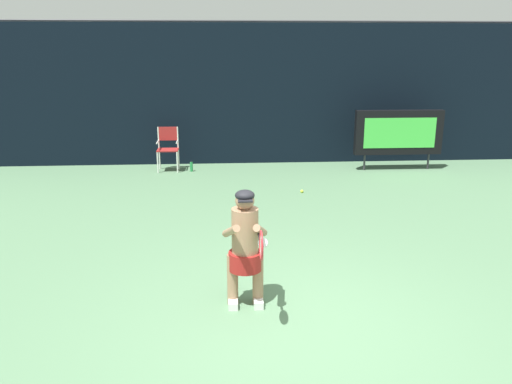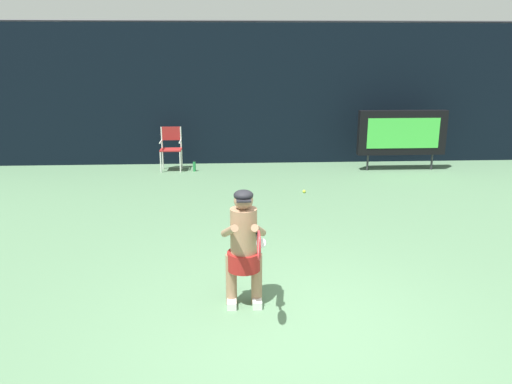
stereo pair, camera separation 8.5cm
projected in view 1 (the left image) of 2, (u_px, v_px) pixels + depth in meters
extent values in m
cube|color=#577E5A|center=(295.00, 329.00, 5.55)|extent=(18.00, 22.00, 0.02)
cube|color=black|center=(251.00, 95.00, 13.23)|extent=(18.00, 0.12, 3.60)
cylinder|color=#38383D|center=(251.00, 21.00, 12.74)|extent=(18.00, 0.05, 0.05)
cube|color=black|center=(399.00, 132.00, 12.66)|extent=(2.20, 0.20, 1.10)
cube|color=#46D248|center=(400.00, 133.00, 12.56)|extent=(1.80, 0.01, 0.75)
cylinder|color=#2D2D33|center=(364.00, 162.00, 12.81)|extent=(0.05, 0.05, 0.40)
cylinder|color=#2D2D33|center=(428.00, 161.00, 12.92)|extent=(0.05, 0.05, 0.40)
cylinder|color=white|center=(158.00, 163.00, 12.49)|extent=(0.04, 0.04, 0.52)
cylinder|color=white|center=(177.00, 162.00, 12.52)|extent=(0.04, 0.04, 0.52)
cylinder|color=white|center=(160.00, 159.00, 12.88)|extent=(0.04, 0.04, 0.52)
cylinder|color=white|center=(179.00, 159.00, 12.91)|extent=(0.04, 0.04, 0.52)
cube|color=maroon|center=(168.00, 150.00, 12.63)|extent=(0.52, 0.44, 0.03)
cylinder|color=white|center=(159.00, 138.00, 12.74)|extent=(0.04, 0.04, 0.56)
cylinder|color=white|center=(178.00, 138.00, 12.77)|extent=(0.04, 0.04, 0.56)
cube|color=maroon|center=(168.00, 134.00, 12.72)|extent=(0.48, 0.02, 0.34)
cylinder|color=white|center=(158.00, 142.00, 12.56)|extent=(0.04, 0.44, 0.04)
cylinder|color=white|center=(177.00, 142.00, 12.59)|extent=(0.04, 0.44, 0.04)
cylinder|color=#268B46|center=(191.00, 167.00, 12.68)|extent=(0.07, 0.07, 0.24)
cylinder|color=black|center=(191.00, 162.00, 12.64)|extent=(0.03, 0.03, 0.03)
cube|color=white|center=(233.00, 302.00, 6.02)|extent=(0.11, 0.26, 0.09)
cube|color=white|center=(258.00, 302.00, 6.04)|extent=(0.11, 0.26, 0.09)
cylinder|color=#A37A5B|center=(233.00, 280.00, 6.00)|extent=(0.13, 0.13, 0.63)
cylinder|color=#A37A5B|center=(258.00, 279.00, 6.02)|extent=(0.13, 0.13, 0.63)
cylinder|color=maroon|center=(245.00, 261.00, 5.94)|extent=(0.39, 0.39, 0.22)
cylinder|color=#A37A5B|center=(245.00, 232.00, 5.85)|extent=(0.31, 0.31, 0.56)
sphere|color=#A37A5B|center=(245.00, 200.00, 5.75)|extent=(0.22, 0.22, 0.22)
ellipsoid|color=black|center=(245.00, 195.00, 5.73)|extent=(0.22, 0.22, 0.12)
cube|color=black|center=(245.00, 201.00, 5.64)|extent=(0.17, 0.12, 0.02)
cylinder|color=#A37A5B|center=(231.00, 231.00, 5.66)|extent=(0.21, 0.51, 0.30)
cylinder|color=#A37A5B|center=(260.00, 230.00, 5.68)|extent=(0.21, 0.51, 0.30)
cylinder|color=white|center=(263.00, 243.00, 5.59)|extent=(0.13, 0.12, 0.12)
cylinder|color=black|center=(259.00, 235.00, 5.51)|extent=(0.03, 0.28, 0.03)
torus|color=red|center=(261.00, 245.00, 5.21)|extent=(0.02, 0.31, 0.31)
ellipsoid|color=silver|center=(261.00, 245.00, 5.21)|extent=(0.01, 0.26, 0.26)
sphere|color=#CCDB3D|center=(302.00, 191.00, 10.80)|extent=(0.07, 0.07, 0.07)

